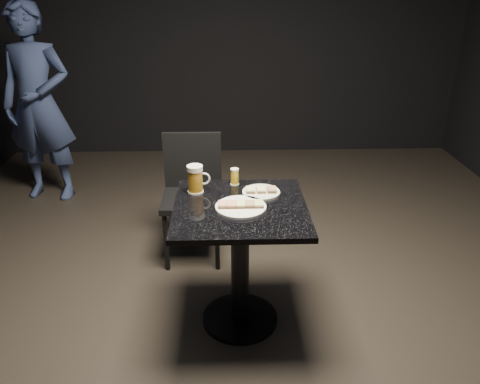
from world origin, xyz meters
name	(u,v)px	position (x,y,z in m)	size (l,w,h in m)	color
floor	(240,319)	(0.00, 0.00, 0.00)	(6.00, 6.00, 0.00)	black
plate_large	(241,207)	(0.00, -0.03, 0.76)	(0.27, 0.27, 0.01)	white
plate_small	(261,192)	(0.12, 0.15, 0.76)	(0.21, 0.21, 0.01)	silver
patron	(38,105)	(-1.68, 1.82, 0.85)	(0.62, 0.41, 1.70)	navy
table	(240,245)	(0.00, 0.00, 0.51)	(0.70, 0.70, 0.75)	black
beer_mug	(196,179)	(-0.24, 0.18, 0.83)	(0.13, 0.09, 0.16)	silver
beer_tumbler	(235,177)	(-0.02, 0.28, 0.80)	(0.05, 0.05, 0.10)	silver
chair	(192,189)	(-0.31, 0.78, 0.50)	(0.41, 0.41, 0.87)	black
canapes_on_plate_large	(241,204)	(0.00, -0.03, 0.77)	(0.24, 0.07, 0.02)	#4C3521
canapes_on_plate_small	(261,190)	(0.12, 0.15, 0.77)	(0.17, 0.07, 0.02)	#4C3521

